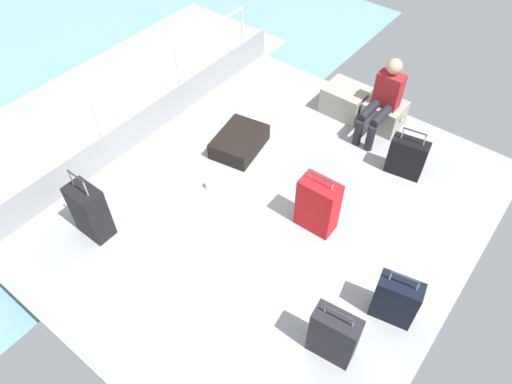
% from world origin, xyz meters
% --- Properties ---
extents(ground_plane, '(4.40, 5.20, 0.06)m').
position_xyz_m(ground_plane, '(0.00, 0.00, -0.03)').
color(ground_plane, '#939699').
extents(gunwale_port, '(0.06, 5.20, 0.45)m').
position_xyz_m(gunwale_port, '(-2.17, 0.00, 0.23)').
color(gunwale_port, '#939699').
rests_on(gunwale_port, ground_plane).
extents(railing_port, '(0.04, 4.20, 1.02)m').
position_xyz_m(railing_port, '(-2.17, 0.00, 0.78)').
color(railing_port, silver).
rests_on(railing_port, ground_plane).
extents(sea_wake, '(12.00, 12.00, 0.01)m').
position_xyz_m(sea_wake, '(-3.60, 0.00, -0.34)').
color(sea_wake, '#6B99A8').
rests_on(sea_wake, ground_plane).
extents(cargo_crate_0, '(0.62, 0.49, 0.40)m').
position_xyz_m(cargo_crate_0, '(-0.30, 2.10, 0.20)').
color(cargo_crate_0, gray).
rests_on(cargo_crate_0, ground_plane).
extents(cargo_crate_1, '(0.54, 0.45, 0.39)m').
position_xyz_m(cargo_crate_1, '(0.28, 2.15, 0.19)').
color(cargo_crate_1, gray).
rests_on(cargo_crate_1, ground_plane).
extents(passenger_seated, '(0.34, 0.66, 1.09)m').
position_xyz_m(passenger_seated, '(0.28, 1.97, 0.57)').
color(passenger_seated, maroon).
rests_on(passenger_seated, ground_plane).
extents(suitcase_0, '(0.67, 0.83, 0.23)m').
position_xyz_m(suitcase_0, '(-0.99, 0.55, 0.12)').
color(suitcase_0, black).
rests_on(suitcase_0, ground_plane).
extents(suitcase_1, '(0.45, 0.29, 0.70)m').
position_xyz_m(suitcase_1, '(1.73, -0.41, 0.28)').
color(suitcase_1, black).
rests_on(suitcase_1, ground_plane).
extents(suitcase_2, '(0.39, 0.26, 0.92)m').
position_xyz_m(suitcase_2, '(-1.39, -1.53, 0.35)').
color(suitcase_2, black).
rests_on(suitcase_2, ground_plane).
extents(suitcase_3, '(0.45, 0.26, 0.80)m').
position_xyz_m(suitcase_3, '(0.52, 0.09, 0.35)').
color(suitcase_3, red).
rests_on(suitcase_3, ground_plane).
extents(suitcase_4, '(0.47, 0.27, 0.69)m').
position_xyz_m(suitcase_4, '(0.93, 1.49, 0.26)').
color(suitcase_4, black).
rests_on(suitcase_4, ground_plane).
extents(suitcase_5, '(0.45, 0.25, 0.74)m').
position_xyz_m(suitcase_5, '(1.46, -1.10, 0.32)').
color(suitcase_5, black).
rests_on(suitcase_5, ground_plane).
extents(paper_cup, '(0.08, 0.08, 0.10)m').
position_xyz_m(paper_cup, '(-0.84, -0.24, 0.05)').
color(paper_cup, white).
rests_on(paper_cup, ground_plane).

